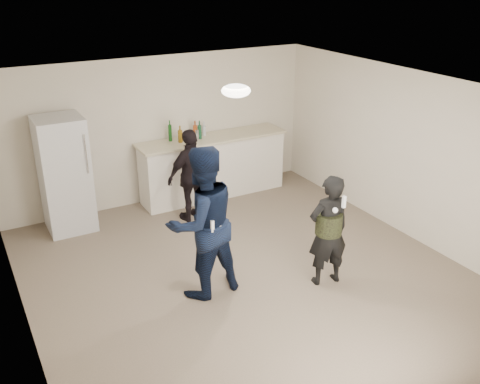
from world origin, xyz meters
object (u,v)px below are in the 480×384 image
shaker (197,134)px  man (202,223)px  counter (213,168)px  woman (328,231)px  spectator (192,175)px  fridge (65,175)px

shaker → man: size_ratio=0.09×
counter → shaker: 0.71m
woman → spectator: spectator is taller
counter → fridge: fridge is taller
shaker → spectator: 0.97m
spectator → fridge: bearing=-30.3°
counter → woman: size_ratio=1.73×
man → shaker: bearing=-120.1°
fridge → woman: (2.56, -3.22, -0.15)m
fridge → man: 2.86m
man → woman: size_ratio=1.30×
shaker → woman: (0.28, -3.32, -0.42)m
counter → fridge: 2.59m
fridge → spectator: 1.95m
fridge → woman: fridge is taller
counter → spectator: bearing=-135.4°
man → woman: man is taller
fridge → man: man is taller
shaker → spectator: size_ratio=0.11×
man → spectator: (0.76, 2.00, -0.21)m
shaker → spectator: bearing=-120.7°
woman → spectator: 2.67m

